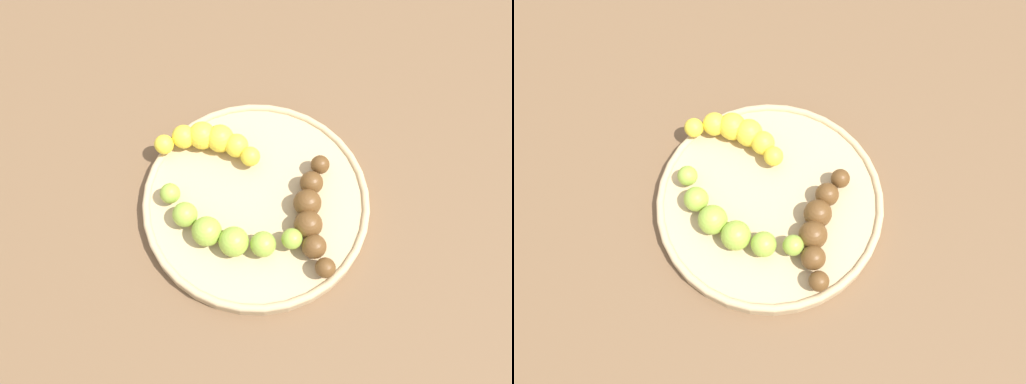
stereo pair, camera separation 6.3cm
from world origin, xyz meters
The scene contains 5 objects.
ground_plane centered at (0.00, 0.00, 0.00)m, with size 2.40×2.40×0.00m, color brown.
fruit_bowl centered at (0.00, 0.00, 0.01)m, with size 0.29×0.29×0.02m.
banana_green centered at (-0.06, 0.01, 0.04)m, with size 0.07×0.19×0.04m.
banana_overripe centered at (0.01, -0.07, 0.04)m, with size 0.14×0.09×0.04m.
banana_yellow centered at (0.04, 0.09, 0.04)m, with size 0.07×0.13×0.04m.
Camera 1 is at (-0.23, -0.13, 0.60)m, focal length 35.21 mm.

